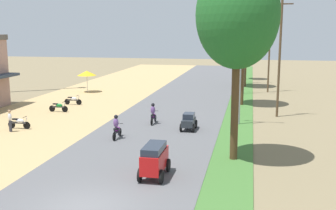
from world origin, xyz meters
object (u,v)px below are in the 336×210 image
(utility_pole_far, at_px, (280,56))
(median_tree_fourth, at_px, (246,28))
(motorbike_ahead_second, at_px, (153,114))
(streetlamp_far, at_px, (246,50))
(vendor_umbrella, at_px, (87,73))
(utility_pole_near, at_px, (269,49))
(pedestrian_on_shoulder, at_px, (10,120))
(median_tree_nearest, at_px, (238,16))
(median_tree_third, at_px, (246,39))
(streetlamp_near, at_px, (240,69))
(streetlamp_mid, at_px, (244,55))
(parked_motorbike_third, at_px, (59,106))
(motorbike_foreground_rider, at_px, (117,127))
(median_tree_second, at_px, (244,21))
(car_hatchback_charcoal, at_px, (189,121))
(parked_motorbike_fourth, at_px, (73,100))
(parked_motorbike_second, at_px, (19,122))
(car_van_red, at_px, (154,159))

(utility_pole_far, bearing_deg, median_tree_fourth, 96.95)
(motorbike_ahead_second, bearing_deg, streetlamp_far, 76.45)
(streetlamp_far, bearing_deg, utility_pole_far, -82.05)
(vendor_umbrella, distance_m, utility_pole_near, 21.69)
(pedestrian_on_shoulder, xyz_separation_m, median_tree_nearest, (16.14, -3.27, 7.13))
(vendor_umbrella, relative_size, median_tree_third, 0.30)
(pedestrian_on_shoulder, bearing_deg, median_tree_third, 59.94)
(streetlamp_near, distance_m, streetlamp_mid, 16.03)
(parked_motorbike_third, distance_m, motorbike_foreground_rider, 11.28)
(median_tree_second, relative_size, car_hatchback_charcoal, 5.31)
(pedestrian_on_shoulder, distance_m, median_tree_second, 22.85)
(motorbike_ahead_second, bearing_deg, streetlamp_mid, 69.15)
(parked_motorbike_fourth, relative_size, car_hatchback_charcoal, 0.90)
(vendor_umbrella, bearing_deg, median_tree_third, 25.34)
(parked_motorbike_second, height_order, streetlamp_mid, streetlamp_mid)
(utility_pole_near, height_order, car_van_red, utility_pole_near)
(parked_motorbike_third, relative_size, utility_pole_near, 0.18)
(streetlamp_far, bearing_deg, parked_motorbike_fourth, -128.23)
(streetlamp_far, relative_size, motorbike_ahead_second, 4.45)
(streetlamp_near, bearing_deg, pedestrian_on_shoulder, -160.28)
(median_tree_third, xyz_separation_m, median_tree_fourth, (-0.20, 7.96, 1.39))
(median_tree_nearest, height_order, median_tree_second, median_tree_nearest)
(parked_motorbike_fourth, xyz_separation_m, median_tree_fourth, (16.17, 24.85, 6.97))
(utility_pole_far, height_order, motorbike_ahead_second, utility_pole_far)
(parked_motorbike_second, height_order, median_tree_fourth, median_tree_fourth)
(vendor_umbrella, distance_m, pedestrian_on_shoulder, 19.57)
(median_tree_third, bearing_deg, median_tree_nearest, -90.20)
(parked_motorbike_second, xyz_separation_m, streetlamp_mid, (16.01, 20.86, 3.98))
(median_tree_second, distance_m, median_tree_third, 13.78)
(parked_motorbike_second, relative_size, utility_pole_far, 0.18)
(median_tree_third, distance_m, median_tree_fourth, 8.08)
(parked_motorbike_second, distance_m, parked_motorbike_third, 6.57)
(parked_motorbike_second, bearing_deg, motorbike_ahead_second, 20.73)
(median_tree_fourth, bearing_deg, streetlamp_near, -89.78)
(car_van_red, bearing_deg, parked_motorbike_third, 130.05)
(median_tree_third, bearing_deg, utility_pole_far, -80.72)
(car_van_red, bearing_deg, parked_motorbike_second, 146.70)
(parked_motorbike_second, xyz_separation_m, parked_motorbike_fourth, (-0.28, 10.23, 0.00))
(parked_motorbike_second, xyz_separation_m, pedestrian_on_shoulder, (-0.14, -0.96, 0.41))
(parked_motorbike_second, relative_size, streetlamp_near, 0.24)
(median_tree_third, xyz_separation_m, car_van_red, (-3.86, -35.16, -5.11))
(streetlamp_near, distance_m, car_hatchback_charcoal, 5.74)
(motorbike_foreground_rider, bearing_deg, median_tree_third, 74.14)
(parked_motorbike_third, height_order, vendor_umbrella, vendor_umbrella)
(vendor_umbrella, relative_size, streetlamp_mid, 0.33)
(streetlamp_near, height_order, utility_pole_far, utility_pole_far)
(pedestrian_on_shoulder, xyz_separation_m, median_tree_third, (16.25, 28.07, 5.17))
(parked_motorbike_fourth, height_order, pedestrian_on_shoulder, pedestrian_on_shoulder)
(median_tree_nearest, xyz_separation_m, motorbike_ahead_second, (-6.57, 7.79, -7.24))
(car_hatchback_charcoal, distance_m, motorbike_ahead_second, 3.34)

